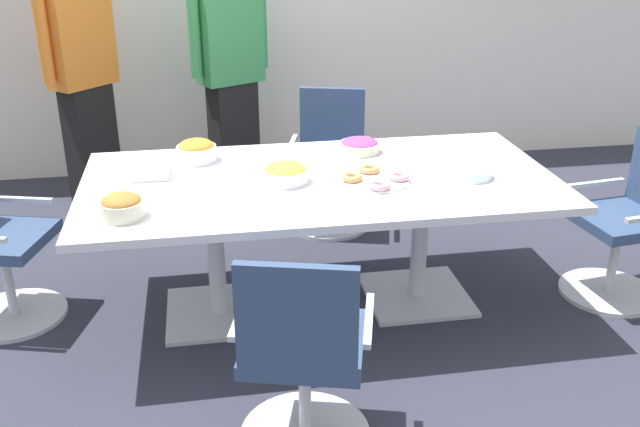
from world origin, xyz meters
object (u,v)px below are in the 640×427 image
at_px(conference_table, 320,200).
at_px(office_chair_3, 628,227).
at_px(snack_bowl_pretzels, 122,206).
at_px(plate_stack, 471,173).
at_px(office_chair_2, 303,363).
at_px(napkin_pile, 150,170).
at_px(snack_bowl_candy_mix, 359,145).
at_px(donut_platter, 375,179).
at_px(office_chair_0, 330,167).
at_px(snack_bowl_chips_orange, 196,150).
at_px(person_standing_1, 231,70).
at_px(snack_bowl_chips_yellow, 285,173).
at_px(person_standing_0, 82,71).

bearing_deg(conference_table, office_chair_3, -4.93).
bearing_deg(snack_bowl_pretzels, plate_stack, 7.57).
relative_size(office_chair_2, napkin_pile, 4.86).
relative_size(snack_bowl_candy_mix, donut_platter, 0.67).
height_order(donut_platter, napkin_pile, napkin_pile).
xyz_separation_m(office_chair_0, snack_bowl_chips_orange, (-0.87, -0.72, 0.40)).
bearing_deg(snack_bowl_pretzels, office_chair_0, 50.12).
bearing_deg(plate_stack, donut_platter, 178.48).
distance_m(person_standing_1, snack_bowl_chips_yellow, 1.74).
bearing_deg(donut_platter, conference_table, 157.02).
relative_size(plate_stack, napkin_pile, 1.15).
distance_m(person_standing_0, person_standing_1, 1.00).
relative_size(snack_bowl_chips_yellow, snack_bowl_candy_mix, 1.00).
xyz_separation_m(office_chair_2, snack_bowl_chips_yellow, (0.07, 1.06, 0.39)).
bearing_deg(snack_bowl_pretzels, conference_table, 20.27).
bearing_deg(snack_bowl_chips_yellow, office_chair_0, 68.85).
bearing_deg(donut_platter, office_chair_2, -117.72).
distance_m(person_standing_1, snack_bowl_chips_orange, 1.36).
distance_m(person_standing_1, snack_bowl_pretzels, 2.14).
bearing_deg(napkin_pile, snack_bowl_pretzels, -100.68).
bearing_deg(plate_stack, office_chair_0, 112.57).
bearing_deg(conference_table, person_standing_0, 129.49).
height_order(person_standing_0, plate_stack, person_standing_0).
distance_m(snack_bowl_chips_orange, snack_bowl_candy_mix, 0.90).
xyz_separation_m(office_chair_2, person_standing_1, (-0.10, 2.79, 0.56)).
height_order(conference_table, office_chair_3, office_chair_3).
relative_size(office_chair_0, person_standing_1, 0.50).
relative_size(office_chair_0, snack_bowl_pretzels, 4.58).
bearing_deg(plate_stack, napkin_pile, 169.76).
xyz_separation_m(person_standing_1, napkin_pile, (-0.50, -1.53, -0.18)).
distance_m(person_standing_0, snack_bowl_pretzels, 2.04).
height_order(snack_bowl_candy_mix, plate_stack, snack_bowl_candy_mix).
distance_m(conference_table, donut_platter, 0.32).
xyz_separation_m(conference_table, office_chair_0, (0.25, 1.09, -0.22)).
bearing_deg(snack_bowl_chips_orange, plate_stack, -19.71).
bearing_deg(conference_table, person_standing_1, 101.72).
height_order(office_chair_2, napkin_pile, office_chair_2).
distance_m(person_standing_0, napkin_pile, 1.57).
bearing_deg(plate_stack, snack_bowl_pretzels, -172.43).
xyz_separation_m(office_chair_0, snack_bowl_chips_yellow, (-0.44, -1.13, 0.39)).
relative_size(office_chair_3, napkin_pile, 4.86).
relative_size(office_chair_2, person_standing_0, 0.48).
bearing_deg(snack_bowl_chips_orange, office_chair_2, -76.06).
relative_size(office_chair_0, office_chair_2, 1.00).
bearing_deg(person_standing_1, conference_table, 74.71).
relative_size(person_standing_1, donut_platter, 5.31).
xyz_separation_m(office_chair_3, donut_platter, (-1.42, 0.03, 0.36)).
relative_size(conference_table, donut_platter, 6.96).
xyz_separation_m(snack_bowl_chips_yellow, napkin_pile, (-0.67, 0.20, -0.02)).
relative_size(office_chair_2, snack_bowl_candy_mix, 3.93).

